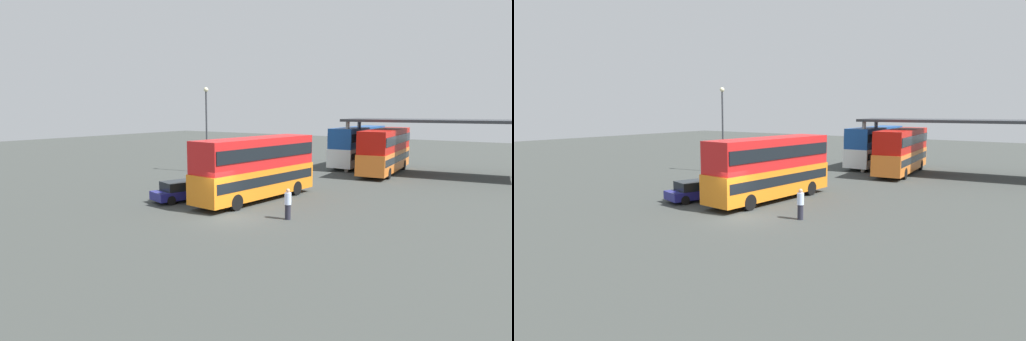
{
  "view_description": "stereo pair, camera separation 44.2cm",
  "coord_description": "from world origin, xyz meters",
  "views": [
    {
      "loc": [
        14.98,
        -19.01,
        6.1
      ],
      "look_at": [
        -1.37,
        4.75,
        2.0
      ],
      "focal_mm": 30.75,
      "sensor_mm": 36.0,
      "label": 1
    },
    {
      "loc": [
        15.35,
        -18.76,
        6.1
      ],
      "look_at": [
        -1.37,
        4.75,
        2.0
      ],
      "focal_mm": 30.75,
      "sensor_mm": 36.0,
      "label": 2
    }
  ],
  "objects": [
    {
      "name": "double_decker_main",
      "position": [
        -1.37,
        4.76,
        2.29
      ],
      "size": [
        3.41,
        10.29,
        4.18
      ],
      "rotation": [
        0.0,
        0.0,
        1.47
      ],
      "color": "orange",
      "rests_on": "ground_plane"
    },
    {
      "name": "depot_canopy",
      "position": [
        6.68,
        23.42,
        4.73
      ],
      "size": [
        18.71,
        7.26,
        5.1
      ],
      "rotation": [
        0.0,
        0.0,
        0.11
      ],
      "color": "#33353A",
      "rests_on": "ground_plane"
    },
    {
      "name": "double_decker_near_canopy",
      "position": [
        -2.32,
        25.18,
        2.28
      ],
      "size": [
        2.71,
        10.59,
        4.15
      ],
      "rotation": [
        0.0,
        0.0,
        1.59
      ],
      "color": "white",
      "rests_on": "ground_plane"
    },
    {
      "name": "parked_hatchback",
      "position": [
        -5.3,
        1.69,
        0.67
      ],
      "size": [
        2.73,
        4.22,
        1.35
      ],
      "rotation": [
        0.0,
        0.0,
        1.27
      ],
      "color": "navy",
      "rests_on": "ground_plane"
    },
    {
      "name": "lamppost_tall",
      "position": [
        -12.47,
        12.62,
        5.05
      ],
      "size": [
        0.44,
        0.44,
        8.06
      ],
      "color": "#33353A",
      "rests_on": "ground_plane"
    },
    {
      "name": "ground_plane",
      "position": [
        0.0,
        0.0,
        0.0
      ],
      "size": [
        140.0,
        140.0,
        0.0
      ],
      "primitive_type": "plane",
      "color": "#3A3E3B"
    },
    {
      "name": "double_decker_mid_row",
      "position": [
        1.72,
        21.71,
        2.28
      ],
      "size": [
        3.49,
        10.96,
        4.16
      ],
      "rotation": [
        0.0,
        0.0,
        1.66
      ],
      "color": "orange",
      "rests_on": "ground_plane"
    },
    {
      "name": "pedestrian_waiting",
      "position": [
        3.03,
        1.46,
        0.87
      ],
      "size": [
        0.38,
        0.38,
        1.74
      ],
      "rotation": [
        0.0,
        0.0,
        5.75
      ],
      "color": "#262633",
      "rests_on": "ground_plane"
    }
  ]
}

